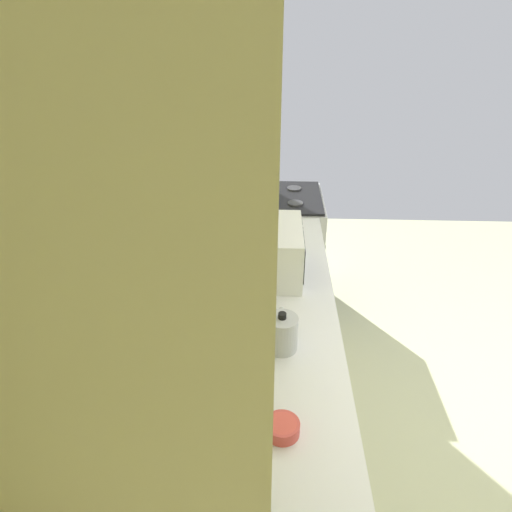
{
  "coord_description": "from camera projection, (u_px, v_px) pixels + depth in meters",
  "views": [
    {
      "loc": [
        -1.72,
        1.39,
        2.24
      ],
      "look_at": [
        -0.3,
        1.45,
        1.45
      ],
      "focal_mm": 32.54,
      "sensor_mm": 36.0,
      "label": 1
    }
  ],
  "objects": [
    {
      "name": "oven_range",
      "position": [
        277.0,
        251.0,
        3.7
      ],
      "size": [
        0.68,
        0.68,
        1.11
      ],
      "color": "#B7BABF",
      "rests_on": "ground_plane"
    },
    {
      "name": "bowl",
      "position": [
        282.0,
        427.0,
        1.59
      ],
      "size": [
        0.12,
        0.12,
        0.05
      ],
      "color": "#D84C47",
      "rests_on": "counter_run"
    },
    {
      "name": "kettle",
      "position": [
        282.0,
        333.0,
        1.95
      ],
      "size": [
        0.19,
        0.14,
        0.18
      ],
      "color": "#B7BABF",
      "rests_on": "counter_run"
    },
    {
      "name": "upper_cabinets",
      "position": [
        223.0,
        135.0,
        1.31
      ],
      "size": [
        2.01,
        0.3,
        0.74
      ],
      "color": "beige"
    },
    {
      "name": "counter_run",
      "position": [
        268.0,
        467.0,
        2.01
      ],
      "size": [
        3.22,
        0.63,
        0.93
      ],
      "color": "beige",
      "rests_on": "ground_plane"
    },
    {
      "name": "wall_back",
      "position": [
        187.0,
        236.0,
        1.94
      ],
      "size": [
        4.17,
        0.12,
        2.75
      ],
      "primitive_type": "cube",
      "color": "#DDDB88",
      "rests_on": "ground_plane"
    },
    {
      "name": "microwave",
      "position": [
        269.0,
        250.0,
        2.47
      ],
      "size": [
        0.46,
        0.36,
        0.27
      ],
      "color": "white",
      "rests_on": "counter_run"
    }
  ]
}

